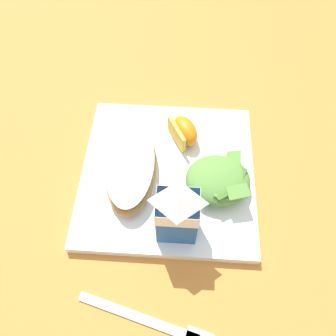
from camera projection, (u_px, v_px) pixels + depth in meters
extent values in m
plane|color=#C67A33|center=(168.00, 176.00, 0.57)|extent=(3.00, 3.00, 0.00)
cube|color=white|center=(168.00, 174.00, 0.56)|extent=(0.28, 0.28, 0.02)
ellipsoid|color=#B77F42|center=(131.00, 168.00, 0.54)|extent=(0.08, 0.17, 0.03)
ellipsoid|color=brown|center=(131.00, 164.00, 0.53)|extent=(0.07, 0.16, 0.01)
ellipsoid|color=beige|center=(130.00, 162.00, 0.53)|extent=(0.08, 0.17, 0.01)
ellipsoid|color=#5B8E3D|center=(218.00, 180.00, 0.52)|extent=(0.10, 0.09, 0.04)
cube|color=#5B8E3D|center=(224.00, 193.00, 0.50)|extent=(0.03, 0.02, 0.01)
cube|color=#3D7028|center=(219.00, 190.00, 0.50)|extent=(0.04, 0.04, 0.01)
cube|color=#5B8E3D|center=(238.00, 192.00, 0.49)|extent=(0.04, 0.03, 0.01)
cube|color=#3D7028|center=(235.00, 172.00, 0.52)|extent=(0.04, 0.03, 0.01)
cube|color=#5B8E3D|center=(234.00, 160.00, 0.53)|extent=(0.02, 0.03, 0.01)
cube|color=#23569E|center=(177.00, 217.00, 0.46)|extent=(0.06, 0.04, 0.09)
cube|color=white|center=(178.00, 207.00, 0.44)|extent=(0.06, 0.05, 0.03)
pyramid|color=white|center=(178.00, 198.00, 0.42)|extent=(0.06, 0.04, 0.02)
ellipsoid|color=orange|center=(185.00, 131.00, 0.57)|extent=(0.06, 0.07, 0.04)
cube|color=gold|center=(177.00, 134.00, 0.57)|extent=(0.03, 0.05, 0.03)
cube|color=silver|center=(138.00, 317.00, 0.45)|extent=(0.17, 0.06, 0.01)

